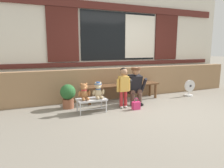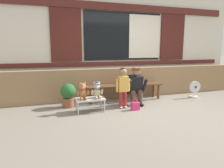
{
  "view_description": "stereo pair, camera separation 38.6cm",
  "coord_description": "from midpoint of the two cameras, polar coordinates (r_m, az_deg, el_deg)",
  "views": [
    {
      "loc": [
        -2.61,
        -3.78,
        1.39
      ],
      "look_at": [
        -0.76,
        0.63,
        0.55
      ],
      "focal_mm": 32.44,
      "sensor_mm": 36.0,
      "label": 1
    },
    {
      "loc": [
        -2.25,
        -3.92,
        1.39
      ],
      "look_at": [
        -0.76,
        0.63,
        0.55
      ],
      "focal_mm": 32.44,
      "sensor_mm": 36.0,
      "label": 2
    }
  ],
  "objects": [
    {
      "name": "potted_plant",
      "position": [
        4.9,
        -10.01,
        -2.79
      ],
      "size": [
        0.36,
        0.36,
        0.57
      ],
      "color": "brown",
      "rests_on": "ground"
    },
    {
      "name": "adult_crouching",
      "position": [
        5.06,
        8.9,
        -0.52
      ],
      "size": [
        0.5,
        0.49,
        0.95
      ],
      "color": "brown",
      "rests_on": "ground"
    },
    {
      "name": "handbag_on_ground",
      "position": [
        4.71,
        8.93,
        -6.13
      ],
      "size": [
        0.18,
        0.11,
        0.27
      ],
      "color": "#E53370",
      "rests_on": "ground"
    },
    {
      "name": "wooden_bench_long",
      "position": [
        5.46,
        5.51,
        -0.84
      ],
      "size": [
        2.1,
        0.4,
        0.44
      ],
      "color": "brown",
      "rests_on": "ground"
    },
    {
      "name": "brick_low_wall",
      "position": [
        5.89,
        6.51,
        0.44
      ],
      "size": [
        7.39,
        0.25,
        0.85
      ],
      "primitive_type": "cube",
      "color": "#997551",
      "rests_on": "ground"
    },
    {
      "name": "small_display_bench",
      "position": [
        4.51,
        -3.76,
        -4.49
      ],
      "size": [
        0.64,
        0.36,
        0.3
      ],
      "color": "silver",
      "rests_on": "ground"
    },
    {
      "name": "ground_plane",
      "position": [
        4.76,
        13.6,
        -7.32
      ],
      "size": [
        60.0,
        60.0,
        0.0
      ],
      "primitive_type": "plane",
      "color": "gray"
    },
    {
      "name": "teddy_bear_plain",
      "position": [
        4.43,
        -5.8,
        -2.16
      ],
      "size": [
        0.28,
        0.26,
        0.36
      ],
      "color": "#A86B3D",
      "rests_on": "small_display_bench"
    },
    {
      "name": "floor_fan",
      "position": [
        6.33,
        23.91,
        -1.4
      ],
      "size": [
        0.34,
        0.24,
        0.48
      ],
      "color": "silver",
      "rests_on": "ground"
    },
    {
      "name": "teddy_bear_with_hat",
      "position": [
        4.51,
        -1.83,
        -1.8
      ],
      "size": [
        0.28,
        0.27,
        0.36
      ],
      "color": "#CCB289",
      "rests_on": "small_display_bench"
    },
    {
      "name": "shop_facade",
      "position": [
        6.3,
        4.79,
        14.13
      ],
      "size": [
        7.54,
        0.26,
        3.71
      ],
      "color": "silver",
      "rests_on": "ground"
    },
    {
      "name": "child_standing",
      "position": [
        4.72,
        5.48,
        0.17
      ],
      "size": [
        0.35,
        0.18,
        0.96
      ],
      "color": "#B7282D",
      "rests_on": "ground"
    }
  ]
}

